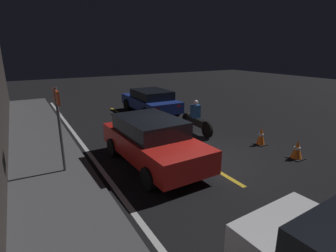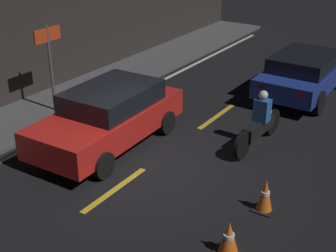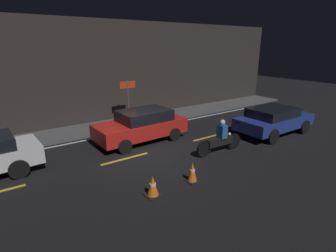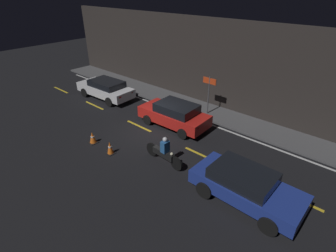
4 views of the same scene
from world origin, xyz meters
TOP-DOWN VIEW (x-y plane):
  - ground_plane at (0.00, 0.00)m, footprint 56.00×56.00m
  - raised_curb at (0.00, 4.29)m, footprint 28.00×2.16m
  - lane_dash_c at (-1.00, 0.00)m, footprint 2.00×0.14m
  - lane_dash_d at (3.50, 0.00)m, footprint 2.00×0.14m
  - lane_dash_e at (8.00, 0.00)m, footprint 2.00×0.14m
  - lane_solid_kerb at (0.00, 2.96)m, footprint 25.20×0.14m
  - taxi_red at (0.56, 1.41)m, footprint 4.22×2.00m
  - sedan_blue at (6.44, -1.44)m, footprint 4.18×1.97m
  - motorcycle at (2.48, -1.66)m, footprint 2.29×0.38m
  - traffic_cone_near at (-1.48, -2.85)m, footprint 0.45×0.45m
  - traffic_cone_mid at (0.02, -2.87)m, footprint 0.39×0.39m
  - shop_sign at (1.16, 3.94)m, footprint 0.90×0.08m

SIDE VIEW (x-z plane):
  - ground_plane at x=0.00m, z-range 0.00..0.00m
  - lane_solid_kerb at x=0.00m, z-range 0.00..0.01m
  - lane_dash_c at x=-1.00m, z-range 0.00..0.01m
  - lane_dash_d at x=3.50m, z-range 0.00..0.01m
  - lane_dash_e at x=8.00m, z-range 0.00..0.01m
  - raised_curb at x=0.00m, z-range 0.00..0.11m
  - traffic_cone_near at x=-1.48m, z-range -0.01..0.63m
  - traffic_cone_mid at x=0.02m, z-range -0.01..0.67m
  - motorcycle at x=2.48m, z-range -0.13..1.28m
  - sedan_blue at x=6.44m, z-range 0.07..1.42m
  - taxi_red at x=0.56m, z-range 0.04..1.49m
  - shop_sign at x=1.16m, z-range 0.60..3.00m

